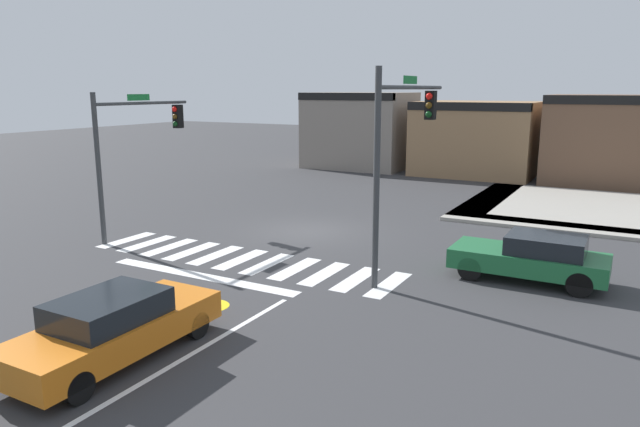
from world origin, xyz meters
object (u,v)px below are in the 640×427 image
object	(u,v)px
car_orange	(114,327)
car_green	(533,257)
traffic_signal_southwest	(136,137)
traffic_signal_southeast	(403,135)

from	to	relation	value
car_orange	car_green	bearing A→B (deg)	-35.46
traffic_signal_southwest	traffic_signal_southeast	distance (m)	10.56
car_orange	car_green	world-z (taller)	car_orange
traffic_signal_southeast	car_green	world-z (taller)	traffic_signal_southeast
traffic_signal_southwest	traffic_signal_southeast	bearing A→B (deg)	-87.67
car_green	traffic_signal_southwest	bearing A→B (deg)	5.06
traffic_signal_southwest	traffic_signal_southeast	xyz separation A→B (m)	(10.55, 0.43, 0.44)
car_orange	traffic_signal_southwest	bearing A→B (deg)	42.74
traffic_signal_southeast	car_orange	world-z (taller)	traffic_signal_southeast
traffic_signal_southwest	car_green	xyz separation A→B (m)	(14.37, 1.27, -3.03)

